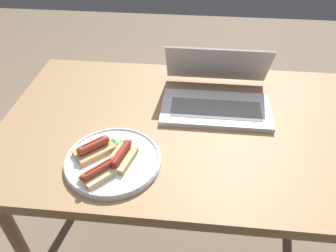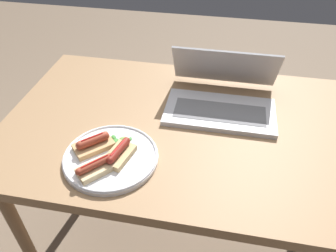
{
  "view_description": "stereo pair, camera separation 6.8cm",
  "coord_description": "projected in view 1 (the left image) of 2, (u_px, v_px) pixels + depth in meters",
  "views": [
    {
      "loc": [
        0.02,
        -0.86,
        1.48
      ],
      "look_at": [
        -0.06,
        -0.09,
        0.84
      ],
      "focal_mm": 35.0,
      "sensor_mm": 36.0,
      "label": 1
    },
    {
      "loc": [
        0.08,
        -0.85,
        1.48
      ],
      "look_at": [
        -0.06,
        -0.09,
        0.84
      ],
      "focal_mm": 35.0,
      "sensor_mm": 36.0,
      "label": 2
    }
  ],
  "objects": [
    {
      "name": "ground_plane",
      "position": [
        182.0,
        246.0,
        1.6
      ],
      "size": [
        6.0,
        6.0,
        0.0
      ],
      "primitive_type": "plane",
      "color": "#75604C"
    },
    {
      "name": "desk",
      "position": [
        188.0,
        139.0,
        1.15
      ],
      "size": [
        1.27,
        0.77,
        0.78
      ],
      "color": "#93704C",
      "rests_on": "ground_plane"
    },
    {
      "name": "laptop",
      "position": [
        216.0,
        96.0,
        1.17
      ],
      "size": [
        0.38,
        0.3,
        0.19
      ],
      "color": "#B7B7BC",
      "rests_on": "desk"
    },
    {
      "name": "plate",
      "position": [
        113.0,
        160.0,
        0.96
      ],
      "size": [
        0.28,
        0.28,
        0.02
      ],
      "color": "silver",
      "rests_on": "desk"
    },
    {
      "name": "sausage_toast_left",
      "position": [
        121.0,
        156.0,
        0.94
      ],
      "size": [
        0.09,
        0.12,
        0.04
      ],
      "rotation": [
        0.0,
        0.0,
        1.31
      ],
      "color": "tan",
      "rests_on": "plate"
    },
    {
      "name": "sausage_toast_middle",
      "position": [
        94.0,
        148.0,
        0.97
      ],
      "size": [
        0.13,
        0.13,
        0.05
      ],
      "rotation": [
        0.0,
        0.0,
        0.76
      ],
      "color": "tan",
      "rests_on": "plate"
    },
    {
      "name": "sausage_toast_right",
      "position": [
        99.0,
        172.0,
        0.9
      ],
      "size": [
        0.11,
        0.12,
        0.04
      ],
      "rotation": [
        0.0,
        0.0,
        3.97
      ],
      "color": "#D6B784",
      "rests_on": "plate"
    },
    {
      "name": "salad_pile",
      "position": [
        120.0,
        142.0,
        1.01
      ],
      "size": [
        0.07,
        0.05,
        0.01
      ],
      "color": "#709E4C",
      "rests_on": "plate"
    }
  ]
}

